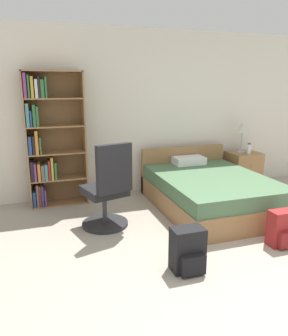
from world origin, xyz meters
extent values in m
plane|color=#A39989|center=(0.00, 0.00, 0.00)|extent=(14.00, 14.00, 0.00)
cube|color=silver|center=(0.00, 3.23, 1.30)|extent=(9.00, 0.06, 2.60)
cube|color=olive|center=(-1.88, 2.99, 0.97)|extent=(0.02, 0.33, 1.94)
cube|color=olive|center=(-1.07, 2.99, 0.97)|extent=(0.02, 0.33, 1.94)
cube|color=brown|center=(-1.48, 3.14, 0.97)|extent=(0.83, 0.01, 1.94)
cube|color=olive|center=(-1.48, 2.99, 0.01)|extent=(0.79, 0.31, 0.02)
cube|color=navy|center=(-1.84, 2.93, 0.13)|extent=(0.04, 0.19, 0.23)
cube|color=#665B51|center=(-1.79, 2.96, 0.18)|extent=(0.03, 0.26, 0.32)
cube|color=maroon|center=(-1.76, 2.93, 0.18)|extent=(0.03, 0.19, 0.31)
cube|color=navy|center=(-1.73, 2.95, 0.17)|extent=(0.03, 0.24, 0.30)
cube|color=#7A387F|center=(-1.69, 2.93, 0.14)|extent=(0.02, 0.19, 0.25)
cube|color=olive|center=(-1.48, 2.99, 0.40)|extent=(0.79, 0.31, 0.02)
cube|color=black|center=(-1.84, 2.95, 0.55)|extent=(0.04, 0.24, 0.29)
cube|color=#7A387F|center=(-1.80, 2.94, 0.54)|extent=(0.03, 0.22, 0.26)
cube|color=orange|center=(-1.75, 2.95, 0.53)|extent=(0.04, 0.23, 0.25)
cube|color=#665B51|center=(-1.70, 2.95, 0.52)|extent=(0.04, 0.23, 0.22)
cube|color=teal|center=(-1.65, 2.95, 0.53)|extent=(0.04, 0.24, 0.23)
cube|color=maroon|center=(-1.61, 2.94, 0.55)|extent=(0.03, 0.22, 0.29)
cube|color=gold|center=(-1.57, 2.94, 0.57)|extent=(0.03, 0.22, 0.33)
cube|color=#2D6638|center=(-1.52, 2.95, 0.53)|extent=(0.03, 0.23, 0.25)
cube|color=olive|center=(-1.48, 2.99, 0.79)|extent=(0.79, 0.31, 0.02)
cube|color=navy|center=(-1.84, 2.95, 0.92)|extent=(0.04, 0.24, 0.26)
cube|color=black|center=(-1.79, 2.93, 0.93)|extent=(0.03, 0.20, 0.26)
cube|color=orange|center=(-1.75, 2.96, 0.96)|extent=(0.04, 0.25, 0.33)
cube|color=#2D6638|center=(-1.70, 2.94, 0.92)|extent=(0.02, 0.22, 0.24)
cube|color=olive|center=(-1.48, 2.99, 1.17)|extent=(0.79, 0.31, 0.02)
cube|color=teal|center=(-1.84, 2.96, 1.34)|extent=(0.04, 0.25, 0.32)
cube|color=navy|center=(-1.80, 2.95, 1.30)|extent=(0.02, 0.24, 0.22)
cube|color=#2D6638|center=(-1.75, 2.94, 1.34)|extent=(0.04, 0.21, 0.30)
cube|color=#2D6638|center=(-1.71, 2.95, 1.32)|extent=(0.03, 0.24, 0.28)
cube|color=olive|center=(-1.48, 2.99, 1.56)|extent=(0.79, 0.31, 0.02)
cube|color=#7A387F|center=(-1.84, 2.95, 1.74)|extent=(0.04, 0.24, 0.33)
cube|color=#2D6638|center=(-1.80, 2.93, 1.73)|extent=(0.02, 0.20, 0.30)
cube|color=gold|center=(-1.75, 2.96, 1.72)|extent=(0.04, 0.26, 0.29)
cube|color=beige|center=(-1.70, 2.96, 1.70)|extent=(0.04, 0.25, 0.25)
cube|color=black|center=(-1.66, 2.96, 1.72)|extent=(0.03, 0.26, 0.29)
cube|color=#2D6638|center=(-1.62, 2.93, 1.70)|extent=(0.04, 0.20, 0.25)
cube|color=#2D6638|center=(-1.57, 2.95, 1.71)|extent=(0.02, 0.23, 0.28)
cube|color=olive|center=(-1.48, 2.99, 1.93)|extent=(0.83, 0.33, 0.02)
cube|color=olive|center=(0.57, 2.08, 0.15)|extent=(1.46, 1.98, 0.30)
cube|color=#4C704C|center=(0.57, 2.08, 0.40)|extent=(1.43, 1.94, 0.20)
cube|color=olive|center=(0.57, 3.04, 0.37)|extent=(1.46, 0.08, 0.75)
cube|color=white|center=(0.57, 2.83, 0.56)|extent=(0.50, 0.30, 0.12)
cylinder|color=#232326|center=(-0.99, 1.99, 0.02)|extent=(0.59, 0.59, 0.04)
cylinder|color=#333338|center=(-0.99, 1.99, 0.23)|extent=(0.06, 0.06, 0.38)
cube|color=black|center=(-0.99, 1.99, 0.47)|extent=(0.59, 0.59, 0.10)
cube|color=black|center=(-0.91, 1.72, 0.81)|extent=(0.45, 0.20, 0.58)
cube|color=olive|center=(1.65, 2.87, 0.31)|extent=(0.51, 0.46, 0.61)
sphere|color=tan|center=(1.65, 2.63, 0.43)|extent=(0.02, 0.02, 0.02)
cylinder|color=#B2B2B7|center=(1.61, 2.91, 0.62)|extent=(0.14, 0.14, 0.02)
cylinder|color=#B2B2B7|center=(1.61, 2.91, 0.80)|extent=(0.02, 0.02, 0.32)
cone|color=beige|center=(1.61, 2.91, 1.05)|extent=(0.23, 0.23, 0.19)
cylinder|color=silver|center=(1.66, 2.76, 0.69)|extent=(0.07, 0.07, 0.16)
cylinder|color=#2D2D33|center=(1.66, 2.76, 0.78)|extent=(0.04, 0.04, 0.02)
cube|color=maroon|center=(0.77, 0.85, 0.20)|extent=(0.29, 0.17, 0.41)
cube|color=maroon|center=(0.77, 0.74, 0.11)|extent=(0.22, 0.06, 0.18)
cube|color=black|center=(-0.44, 0.72, 0.22)|extent=(0.31, 0.20, 0.43)
cube|color=black|center=(-0.44, 0.58, 0.12)|extent=(0.24, 0.07, 0.19)
camera|label=1|loc=(-1.72, -1.87, 1.75)|focal=35.00mm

